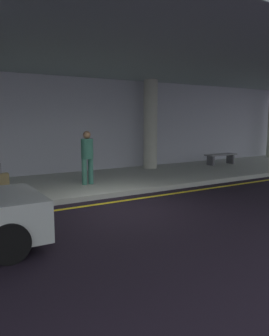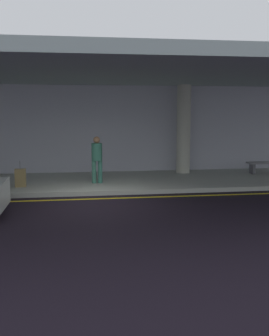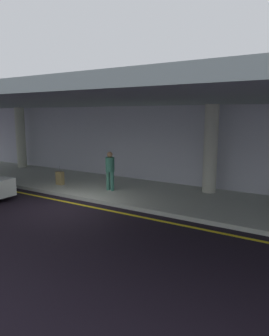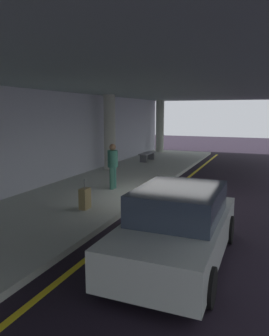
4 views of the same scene
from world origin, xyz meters
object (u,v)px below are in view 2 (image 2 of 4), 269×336
(traveler_with_luggage, at_px, (97,157))
(bench_metal, at_px, (266,165))
(support_column_left_mid, at_px, (184,129))
(suitcase_upright_primary, at_px, (20,178))

(traveler_with_luggage, height_order, bench_metal, traveler_with_luggage)
(traveler_with_luggage, xyz_separation_m, bench_metal, (7.11, 1.24, -0.61))
(support_column_left_mid, xyz_separation_m, traveler_with_luggage, (-3.72, -1.98, -0.86))
(bench_metal, bearing_deg, support_column_left_mid, 167.70)
(suitcase_upright_primary, xyz_separation_m, bench_metal, (9.75, 1.61, 0.04))
(support_column_left_mid, relative_size, suitcase_upright_primary, 4.06)
(traveler_with_luggage, relative_size, bench_metal, 1.05)
(support_column_left_mid, distance_m, bench_metal, 3.76)
(support_column_left_mid, bearing_deg, bench_metal, -12.30)
(traveler_with_luggage, bearing_deg, support_column_left_mid, -116.64)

